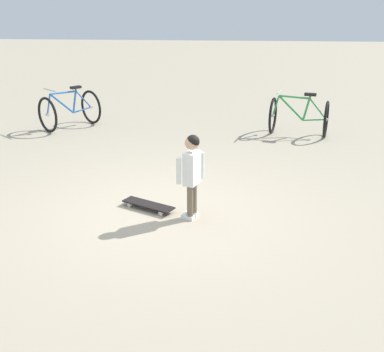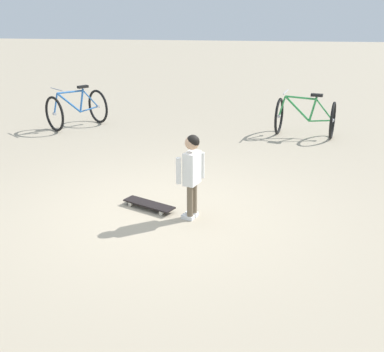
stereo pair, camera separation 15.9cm
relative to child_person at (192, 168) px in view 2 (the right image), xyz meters
name	(u,v)px [view 2 (the right image)]	position (x,y,z in m)	size (l,w,h in m)	color
ground_plane	(160,212)	(-0.42, 0.12, -0.66)	(50.00, 50.00, 0.00)	tan
child_person	(192,168)	(0.00, 0.00, 0.00)	(0.32, 0.30, 1.06)	brown
skateboard	(149,204)	(-0.58, 0.21, -0.60)	(0.72, 0.50, 0.07)	black
bicycle_near	(77,109)	(-2.85, 4.17, -0.28)	(1.24, 1.27, 0.85)	black
bicycle_mid	(305,117)	(1.76, 3.96, -0.28)	(1.21, 0.95, 0.85)	black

